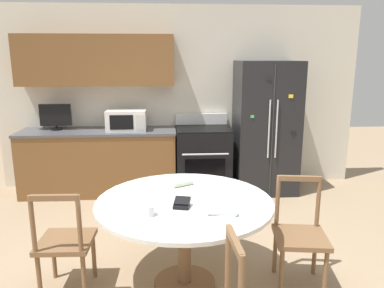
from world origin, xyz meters
name	(u,v)px	position (x,y,z in m)	size (l,w,h in m)	color
ground_plane	(191,282)	(0.00, 0.00, 0.00)	(14.00, 14.00, 0.00)	#9E8466
back_wall	(159,88)	(-0.30, 2.59, 1.44)	(5.20, 0.44, 2.60)	silver
kitchen_counter	(100,162)	(-1.14, 2.29, 0.45)	(2.14, 0.64, 0.90)	brown
refrigerator	(266,128)	(1.19, 2.24, 0.92)	(0.84, 0.72, 1.83)	black
oven_range	(203,159)	(0.31, 2.26, 0.47)	(0.75, 0.68, 1.08)	black
microwave	(127,120)	(-0.74, 2.28, 1.04)	(0.54, 0.39, 0.28)	white
countertop_tv	(56,116)	(-1.72, 2.36, 1.09)	(0.42, 0.16, 0.36)	black
dining_table	(184,214)	(-0.06, -0.01, 0.64)	(1.43, 1.43, 0.76)	white
dining_chair_left	(65,243)	(-1.02, -0.05, 0.43)	(0.43, 0.43, 0.90)	brown
dining_chair_right	(300,235)	(0.90, -0.05, 0.43)	(0.47, 0.47, 0.90)	brown
candle_glass	(148,211)	(-0.34, -0.29, 0.79)	(0.10, 0.10, 0.08)	silver
folded_napkin	(183,183)	(-0.06, 0.33, 0.78)	(0.20, 0.13, 0.05)	beige
wallet	(182,204)	(-0.08, -0.15, 0.78)	(0.15, 0.15, 0.07)	black
mail_stack	(223,207)	(0.23, -0.20, 0.77)	(0.29, 0.35, 0.02)	white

